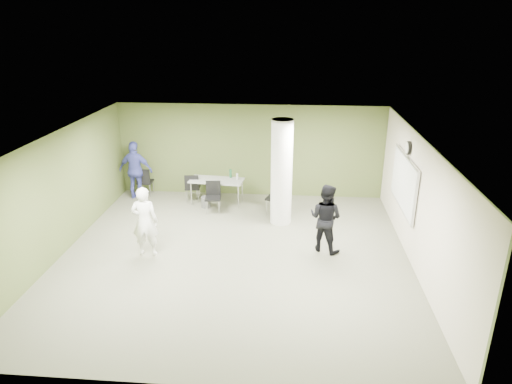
# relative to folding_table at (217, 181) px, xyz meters

# --- Properties ---
(floor) EXTENTS (8.00, 8.00, 0.00)m
(floor) POSITION_rel_folding_table_xyz_m (0.90, -3.18, -0.69)
(floor) COLOR #585745
(floor) RESTS_ON ground
(ceiling) EXTENTS (8.00, 8.00, 0.00)m
(ceiling) POSITION_rel_folding_table_xyz_m (0.90, -3.18, 2.11)
(ceiling) COLOR white
(ceiling) RESTS_ON wall_back
(wall_back) EXTENTS (8.00, 2.80, 0.02)m
(wall_back) POSITION_rel_folding_table_xyz_m (0.90, 0.82, 0.71)
(wall_back) COLOR #4E5F2C
(wall_back) RESTS_ON floor
(wall_left) EXTENTS (0.02, 8.00, 2.80)m
(wall_left) POSITION_rel_folding_table_xyz_m (-3.10, -3.18, 0.71)
(wall_left) COLOR #4E5F2C
(wall_left) RESTS_ON floor
(wall_right_cream) EXTENTS (0.02, 8.00, 2.80)m
(wall_right_cream) POSITION_rel_folding_table_xyz_m (4.90, -3.18, 0.71)
(wall_right_cream) COLOR beige
(wall_right_cream) RESTS_ON floor
(column) EXTENTS (0.56, 0.56, 2.80)m
(column) POSITION_rel_folding_table_xyz_m (1.90, -1.18, 0.71)
(column) COLOR silver
(column) RESTS_ON floor
(whiteboard) EXTENTS (0.05, 2.30, 1.30)m
(whiteboard) POSITION_rel_folding_table_xyz_m (4.82, -1.98, 0.81)
(whiteboard) COLOR silver
(whiteboard) RESTS_ON wall_right_cream
(wall_clock) EXTENTS (0.06, 0.32, 0.32)m
(wall_clock) POSITION_rel_folding_table_xyz_m (4.83, -1.98, 1.66)
(wall_clock) COLOR black
(wall_clock) RESTS_ON wall_right_cream
(folding_table) EXTENTS (1.61, 0.82, 0.99)m
(folding_table) POSITION_rel_folding_table_xyz_m (0.00, 0.00, 0.00)
(folding_table) COLOR gray
(folding_table) RESTS_ON floor
(wastebasket) EXTENTS (0.27, 0.27, 0.32)m
(wastebasket) POSITION_rel_folding_table_xyz_m (-0.29, -0.33, -0.53)
(wastebasket) COLOR #4C4C4C
(wastebasket) RESTS_ON floor
(chair_back_left) EXTENTS (0.46, 0.46, 0.90)m
(chair_back_left) POSITION_rel_folding_table_xyz_m (-2.32, 0.39, -0.17)
(chair_back_left) COLOR black
(chair_back_left) RESTS_ON floor
(chair_back_right) EXTENTS (0.47, 0.47, 0.87)m
(chair_back_right) POSITION_rel_folding_table_xyz_m (-0.77, 0.07, -0.19)
(chair_back_right) COLOR black
(chair_back_right) RESTS_ON floor
(chair_table_left) EXTENTS (0.47, 0.47, 0.87)m
(chair_table_left) POSITION_rel_folding_table_xyz_m (-0.03, -0.59, -0.19)
(chair_table_left) COLOR black
(chair_table_left) RESTS_ON floor
(chair_table_right) EXTENTS (0.62, 0.62, 1.00)m
(chair_table_right) POSITION_rel_folding_table_xyz_m (1.78, -0.57, -0.10)
(chair_table_right) COLOR black
(chair_table_right) RESTS_ON floor
(woman_white) EXTENTS (0.63, 0.44, 1.67)m
(woman_white) POSITION_rel_folding_table_xyz_m (-1.12, -3.25, 0.14)
(woman_white) COLOR white
(woman_white) RESTS_ON floor
(man_black) EXTENTS (1.00, 0.93, 1.64)m
(man_black) POSITION_rel_folding_table_xyz_m (2.98, -2.67, 0.13)
(man_black) COLOR black
(man_black) RESTS_ON floor
(man_blue) EXTENTS (1.07, 0.53, 1.77)m
(man_blue) POSITION_rel_folding_table_xyz_m (-2.50, 0.22, 0.19)
(man_blue) COLOR #4349A6
(man_blue) RESTS_ON floor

